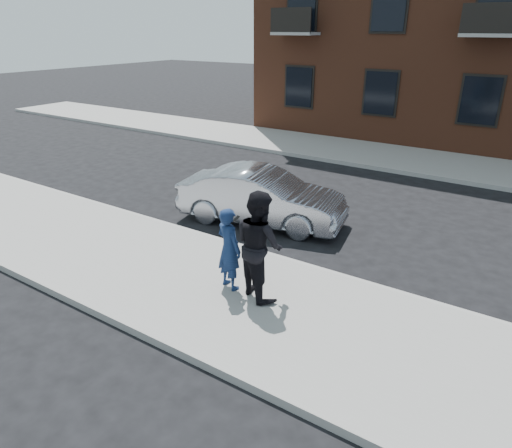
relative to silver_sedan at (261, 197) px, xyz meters
The scene contains 8 objects.
ground 4.63m from the silver_sedan, 44.43° to the right, with size 100.00×100.00×0.00m, color black.
near_sidewalk 4.79m from the silver_sedan, 46.58° to the right, with size 50.00×3.50×0.15m, color gray.
near_curb 3.71m from the silver_sedan, 26.81° to the right, with size 50.00×0.10×0.15m, color #999691.
far_sidewalk 8.71m from the silver_sedan, 67.93° to the left, with size 50.00×3.50×0.15m, color gray.
far_curb 7.08m from the silver_sedan, 62.42° to the left, with size 50.00×0.10×0.15m, color #999691.
silver_sedan is the anchor object (origin of this frame).
man_hoodie 3.54m from the silver_sedan, 67.10° to the right, with size 0.67×0.56×1.60m.
man_peacoat 3.75m from the silver_sedan, 57.97° to the right, with size 1.22×1.12×2.01m.
Camera 1 is at (2.66, -6.07, 4.71)m, focal length 32.00 mm.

